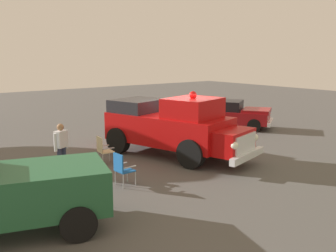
{
  "coord_description": "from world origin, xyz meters",
  "views": [
    {
      "loc": [
        9.57,
        11.45,
        3.94
      ],
      "look_at": [
        0.54,
        -0.28,
        1.16
      ],
      "focal_mm": 41.22,
      "sensor_mm": 36.0,
      "label": 1
    }
  ],
  "objects_px": {
    "lawn_chair_near_truck": "(165,125)",
    "lawn_chair_by_car": "(103,148)",
    "spectator_seated": "(166,124)",
    "spectator_standing": "(61,145)",
    "vintage_fire_truck": "(173,126)",
    "lawn_chair_spare": "(122,167)",
    "classic_hot_rod": "(230,114)"
  },
  "relations": [
    {
      "from": "classic_hot_rod",
      "to": "spectator_standing",
      "type": "height_order",
      "value": "spectator_standing"
    },
    {
      "from": "spectator_seated",
      "to": "spectator_standing",
      "type": "distance_m",
      "value": 6.39
    },
    {
      "from": "lawn_chair_by_car",
      "to": "spectator_standing",
      "type": "height_order",
      "value": "spectator_standing"
    },
    {
      "from": "classic_hot_rod",
      "to": "lawn_chair_spare",
      "type": "xyz_separation_m",
      "value": [
        9.49,
        4.58,
        -0.16
      ]
    },
    {
      "from": "vintage_fire_truck",
      "to": "lawn_chair_spare",
      "type": "distance_m",
      "value": 3.91
    },
    {
      "from": "lawn_chair_by_car",
      "to": "spectator_seated",
      "type": "bearing_deg",
      "value": -154.71
    },
    {
      "from": "classic_hot_rod",
      "to": "spectator_seated",
      "type": "bearing_deg",
      "value": 0.73
    },
    {
      "from": "vintage_fire_truck",
      "to": "lawn_chair_spare",
      "type": "bearing_deg",
      "value": 28.32
    },
    {
      "from": "classic_hot_rod",
      "to": "lawn_chair_near_truck",
      "type": "xyz_separation_m",
      "value": [
        4.33,
        -0.06,
        -0.16
      ]
    },
    {
      "from": "lawn_chair_by_car",
      "to": "lawn_chair_spare",
      "type": "relative_size",
      "value": 1.0
    },
    {
      "from": "classic_hot_rod",
      "to": "lawn_chair_by_car",
      "type": "distance_m",
      "value": 9.1
    },
    {
      "from": "vintage_fire_truck",
      "to": "classic_hot_rod",
      "type": "relative_size",
      "value": 1.35
    },
    {
      "from": "spectator_seated",
      "to": "vintage_fire_truck",
      "type": "bearing_deg",
      "value": 57.7
    },
    {
      "from": "vintage_fire_truck",
      "to": "lawn_chair_near_truck",
      "type": "height_order",
      "value": "vintage_fire_truck"
    },
    {
      "from": "lawn_chair_near_truck",
      "to": "spectator_seated",
      "type": "distance_m",
      "value": 0.17
    },
    {
      "from": "lawn_chair_near_truck",
      "to": "lawn_chair_by_car",
      "type": "distance_m",
      "value": 5.02
    },
    {
      "from": "lawn_chair_near_truck",
      "to": "lawn_chair_by_car",
      "type": "height_order",
      "value": "same"
    },
    {
      "from": "lawn_chair_by_car",
      "to": "spectator_standing",
      "type": "xyz_separation_m",
      "value": [
        1.57,
        0.07,
        0.37
      ]
    },
    {
      "from": "spectator_seated",
      "to": "classic_hot_rod",
      "type": "bearing_deg",
      "value": -179.27
    },
    {
      "from": "vintage_fire_truck",
      "to": "spectator_seated",
      "type": "xyz_separation_m",
      "value": [
        -1.7,
        -2.69,
        -0.5
      ]
    },
    {
      "from": "lawn_chair_by_car",
      "to": "classic_hot_rod",
      "type": "bearing_deg",
      "value": -166.3
    },
    {
      "from": "lawn_chair_near_truck",
      "to": "lawn_chair_spare",
      "type": "relative_size",
      "value": 1.0
    },
    {
      "from": "lawn_chair_by_car",
      "to": "spectator_seated",
      "type": "height_order",
      "value": "spectator_seated"
    },
    {
      "from": "vintage_fire_truck",
      "to": "classic_hot_rod",
      "type": "bearing_deg",
      "value": -155.73
    },
    {
      "from": "vintage_fire_truck",
      "to": "spectator_seated",
      "type": "relative_size",
      "value": 4.89
    },
    {
      "from": "vintage_fire_truck",
      "to": "spectator_seated",
      "type": "height_order",
      "value": "vintage_fire_truck"
    },
    {
      "from": "lawn_chair_spare",
      "to": "spectator_standing",
      "type": "height_order",
      "value": "spectator_standing"
    },
    {
      "from": "lawn_chair_near_truck",
      "to": "lawn_chair_spare",
      "type": "bearing_deg",
      "value": 41.91
    },
    {
      "from": "lawn_chair_by_car",
      "to": "spectator_seated",
      "type": "relative_size",
      "value": 0.79
    },
    {
      "from": "lawn_chair_by_car",
      "to": "spectator_seated",
      "type": "xyz_separation_m",
      "value": [
        -4.44,
        -2.1,
        0.11
      ]
    },
    {
      "from": "lawn_chair_spare",
      "to": "spectator_seated",
      "type": "bearing_deg",
      "value": -138.43
    },
    {
      "from": "classic_hot_rod",
      "to": "spectator_seated",
      "type": "distance_m",
      "value": 4.4
    }
  ]
}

